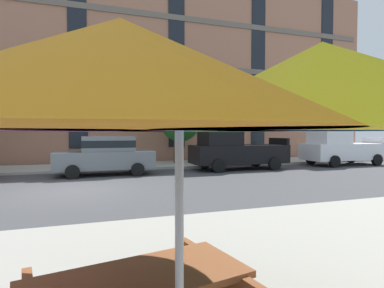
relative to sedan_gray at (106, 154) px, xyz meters
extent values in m
plane|color=#424244|center=(-1.33, -3.70, -0.95)|extent=(120.00, 120.00, 0.00)
cube|color=#B2ADA3|center=(-1.33, 3.10, -0.89)|extent=(56.00, 3.60, 0.12)
cube|color=#A87056|center=(-1.33, 11.30, 5.45)|extent=(43.45, 12.00, 12.80)
cube|color=#6B6056|center=(-1.33, 5.26, 2.25)|extent=(42.58, 0.08, 0.36)
cube|color=#6B6056|center=(-1.33, 5.26, 5.45)|extent=(42.58, 0.08, 0.36)
cube|color=#6B6056|center=(-1.33, 5.26, 8.65)|extent=(42.58, 0.08, 0.36)
cube|color=black|center=(-1.33, 5.27, 5.85)|extent=(1.10, 0.06, 11.60)
cube|color=black|center=(4.88, 5.27, 5.85)|extent=(1.10, 0.06, 11.60)
cube|color=black|center=(11.09, 5.27, 5.85)|extent=(1.10, 0.06, 11.60)
cube|color=black|center=(17.29, 5.27, 5.85)|extent=(1.10, 0.06, 11.60)
cube|color=slate|center=(-0.05, 0.00, -0.25)|extent=(4.40, 1.76, 0.80)
cube|color=slate|center=(0.10, 0.00, 0.49)|extent=(2.30, 1.55, 0.68)
cube|color=black|center=(0.10, 0.00, 0.49)|extent=(2.32, 1.57, 0.32)
cylinder|color=black|center=(-1.42, -0.88, -0.65)|extent=(0.60, 0.22, 0.60)
cylinder|color=black|center=(-1.42, 0.88, -0.65)|extent=(0.60, 0.22, 0.60)
cylinder|color=black|center=(1.31, -0.88, -0.65)|extent=(0.60, 0.22, 0.60)
cylinder|color=black|center=(1.31, 0.88, -0.65)|extent=(0.60, 0.22, 0.60)
cube|color=black|center=(6.81, 0.00, -0.13)|extent=(5.10, 1.90, 0.96)
cube|color=black|center=(5.71, 0.00, 0.80)|extent=(1.90, 1.75, 0.90)
cube|color=black|center=(9.28, 0.00, 0.53)|extent=(0.16, 1.75, 0.36)
cylinder|color=black|center=(8.39, 0.95, -0.61)|extent=(0.68, 0.22, 0.68)
cylinder|color=black|center=(8.39, -0.95, -0.61)|extent=(0.68, 0.22, 0.68)
cylinder|color=black|center=(5.23, 0.95, -0.61)|extent=(0.68, 0.22, 0.68)
cylinder|color=black|center=(5.23, -0.95, -0.61)|extent=(0.68, 0.22, 0.68)
cube|color=silver|center=(13.87, 0.00, -0.13)|extent=(5.10, 1.90, 0.96)
cube|color=silver|center=(12.77, 0.00, 0.80)|extent=(1.90, 1.75, 0.90)
cube|color=silver|center=(16.34, 0.00, 0.53)|extent=(0.16, 1.75, 0.36)
cylinder|color=black|center=(15.45, 0.95, -0.61)|extent=(0.68, 0.22, 0.68)
cylinder|color=black|center=(15.45, -0.95, -0.61)|extent=(0.68, 0.22, 0.68)
cylinder|color=black|center=(12.29, 0.95, -0.61)|extent=(0.68, 0.22, 0.68)
cylinder|color=black|center=(12.29, -0.95, -0.61)|extent=(0.68, 0.22, 0.68)
cylinder|color=#4C3823|center=(4.32, 3.31, 0.02)|extent=(0.37, 0.37, 1.94)
sphere|color=#236023|center=(4.19, 3.29, 1.89)|extent=(2.10, 2.10, 2.10)
sphere|color=#236023|center=(4.36, 3.51, 2.34)|extent=(2.01, 2.01, 2.01)
sphere|color=#236023|center=(4.53, 3.24, 1.68)|extent=(2.44, 2.44, 2.44)
cylinder|color=silver|center=(-0.22, -12.70, 0.23)|extent=(0.06, 0.06, 2.35)
cone|color=blue|center=(0.70, -12.70, 1.20)|extent=(1.61, 1.61, 0.41)
cone|color=green|center=(0.24, -11.90, 1.20)|extent=(1.61, 1.61, 0.41)
cone|color=#662D9E|center=(-0.68, -11.90, 1.20)|extent=(1.61, 1.61, 0.41)
cone|color=#E5668C|center=(-1.14, -12.70, 1.20)|extent=(1.61, 1.61, 0.41)
cone|color=orange|center=(-0.68, -13.50, 1.20)|extent=(1.61, 1.61, 0.41)
cone|color=yellow|center=(0.24, -13.50, 1.20)|extent=(1.61, 1.61, 0.41)
cone|color=blue|center=(-0.22, -12.70, 1.24)|extent=(1.54, 1.54, 0.49)
cube|color=brown|center=(-0.42, -12.20, -0.21)|extent=(1.92, 1.13, 0.06)
cube|color=brown|center=(-0.54, -11.59, -0.51)|extent=(1.82, 0.62, 0.05)
camera|label=1|loc=(-0.80, -14.67, 0.98)|focal=28.83mm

